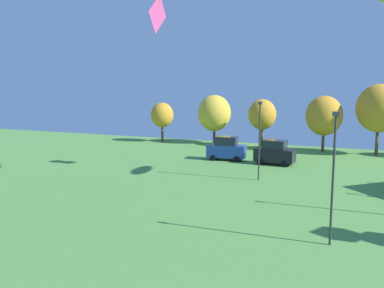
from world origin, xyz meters
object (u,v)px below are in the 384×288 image
Objects in this scene: light_post_3 at (333,172)px; treeline_tree_1 at (214,113)px; treeline_tree_2 at (262,115)px; treeline_tree_0 at (162,115)px; light_post_0 at (259,137)px; kite_flying_9 at (158,14)px; treeline_tree_3 at (324,116)px; parked_car_leftmost at (226,149)px; parked_car_second_from_left at (275,153)px; treeline_tree_4 at (379,108)px.

light_post_3 is 1.00× the size of treeline_tree_1.
treeline_tree_2 is at bearing 109.66° from light_post_3.
light_post_3 is 37.83m from treeline_tree_1.
light_post_0 is at bearing -44.28° from treeline_tree_0.
treeline_tree_1 is (7.63, 1.39, 0.41)m from treeline_tree_0.
treeline_tree_3 is (11.09, 22.42, -9.36)m from kite_flying_9.
light_post_0 is (5.69, -8.16, 2.55)m from parked_car_leftmost.
kite_flying_9 is at bearing -104.63° from parked_car_leftmost.
treeline_tree_1 is at bearing 136.58° from parked_car_second_from_left.
light_post_3 is 1.20× the size of treeline_tree_0.
light_post_0 is (7.56, 4.14, -10.04)m from kite_flying_9.
treeline_tree_3 is at bearing 96.38° from light_post_3.
treeline_tree_3 is (3.53, 18.28, 0.68)m from light_post_0.
kite_flying_9 reaches higher than treeline_tree_3.
treeline_tree_3 is at bearing 41.64° from parked_car_leftmost.
kite_flying_9 is 26.36m from treeline_tree_1.
light_post_3 is at bearing -83.62° from treeline_tree_3.
treeline_tree_3 is (8.00, -1.01, 0.14)m from treeline_tree_2.
kite_flying_9 is at bearing 149.13° from light_post_3.
parked_car_leftmost is 0.76× the size of treeline_tree_0.
treeline_tree_0 reaches higher than parked_car_leftmost.
light_post_0 is at bearing 28.70° from kite_flying_9.
parked_car_leftmost is 0.52× the size of treeline_tree_4.
parked_car_second_from_left is 0.61× the size of light_post_3.
treeline_tree_0 is at bearing -177.78° from treeline_tree_2.
parked_car_leftmost is at bearing -146.29° from treeline_tree_4.
parked_car_leftmost is 5.48m from parked_car_second_from_left.
parked_car_second_from_left is 11.68m from treeline_tree_3.
parked_car_second_from_left is (5.46, -0.44, -0.02)m from parked_car_leftmost.
treeline_tree_3 is (9.22, 10.12, 3.23)m from parked_car_leftmost.
treeline_tree_0 is 14.74m from treeline_tree_2.
parked_car_second_from_left is 0.65× the size of treeline_tree_2.
light_post_0 is 23.20m from treeline_tree_1.
treeline_tree_1 is 7.14m from treeline_tree_2.
treeline_tree_3 is at bearing -1.11° from treeline_tree_0.
treeline_tree_3 is (22.72, -0.44, 0.60)m from treeline_tree_0.
kite_flying_9 is 0.37× the size of treeline_tree_4.
light_post_3 is (7.01, -12.84, 0.03)m from light_post_0.
light_post_0 is at bearing -61.10° from parked_car_leftmost.
kite_flying_9 is 0.74× the size of parked_car_second_from_left.
parked_car_leftmost is at bearing -132.35° from treeline_tree_3.
light_post_3 is 1.07× the size of treeline_tree_2.
treeline_tree_0 is at bearing 129.70° from light_post_3.
kite_flying_9 is 0.44× the size of treeline_tree_3.
treeline_tree_4 reaches higher than treeline_tree_3.
treeline_tree_4 is (21.19, -1.73, 1.23)m from treeline_tree_1.
treeline_tree_4 is (6.10, 0.10, 1.05)m from treeline_tree_3.
parked_car_second_from_left is (7.32, 11.85, -12.61)m from kite_flying_9.
treeline_tree_0 is at bearing 154.03° from parked_car_second_from_left.
treeline_tree_3 reaches higher than light_post_3.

